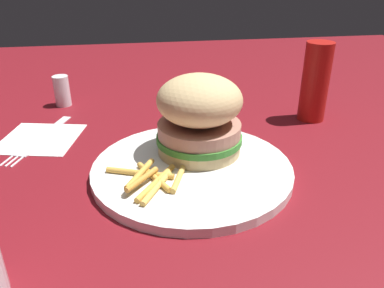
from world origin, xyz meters
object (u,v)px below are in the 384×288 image
at_px(plate, 192,169).
at_px(salt_shaker, 62,91).
at_px(napkin, 40,138).
at_px(ketchup_bottle, 315,82).
at_px(fries_pile, 152,179).
at_px(fork, 39,137).
at_px(sandwich, 199,115).

relative_size(plate, salt_shaker, 4.59).
relative_size(napkin, ketchup_bottle, 0.86).
distance_m(fries_pile, napkin, 0.23).
relative_size(fork, salt_shaker, 3.06).
bearing_deg(sandwich, fries_pile, -44.46).
distance_m(sandwich, napkin, 0.26).
bearing_deg(ketchup_bottle, sandwich, -62.37).
distance_m(fork, ketchup_bottle, 0.44).
bearing_deg(sandwich, napkin, -113.80).
height_order(sandwich, ketchup_bottle, ketchup_bottle).
xyz_separation_m(fries_pile, salt_shaker, (-0.31, -0.14, 0.01)).
bearing_deg(sandwich, ketchup_bottle, 117.63).
height_order(plate, sandwich, sandwich).
bearing_deg(napkin, plate, 56.96).
distance_m(plate, napkin, 0.25).
distance_m(fork, salt_shaker, 0.15).
height_order(fork, salt_shaker, salt_shaker).
distance_m(sandwich, salt_shaker, 0.32).
distance_m(fries_pile, ketchup_bottle, 0.33).
bearing_deg(fries_pile, napkin, -136.95).
height_order(plate, fries_pile, fries_pile).
height_order(napkin, fork, fork).
height_order(plate, salt_shaker, salt_shaker).
height_order(sandwich, fries_pile, sandwich).
xyz_separation_m(plate, napkin, (-0.14, -0.21, -0.01)).
bearing_deg(fries_pile, fork, -136.59).
relative_size(fries_pile, ketchup_bottle, 0.76).
xyz_separation_m(fork, ketchup_bottle, (-0.01, 0.44, 0.06)).
height_order(fries_pile, ketchup_bottle, ketchup_bottle).
distance_m(sandwich, fries_pile, 0.11).
relative_size(plate, ketchup_bottle, 1.96).
bearing_deg(ketchup_bottle, napkin, -88.62).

